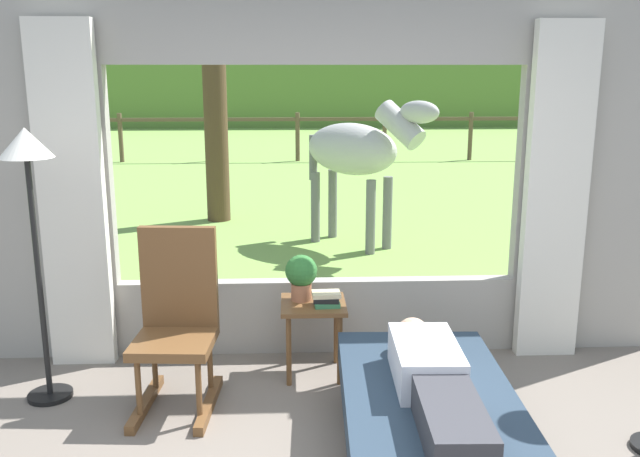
# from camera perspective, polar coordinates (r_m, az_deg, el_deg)

# --- Properties ---
(back_wall_with_window) EXTENTS (5.20, 0.12, 2.55)m
(back_wall_with_window) POSITION_cam_1_polar(r_m,az_deg,el_deg) (4.84, -0.25, 3.55)
(back_wall_with_window) COLOR #9E998E
(back_wall_with_window) RESTS_ON ground_plane
(curtain_panel_left) EXTENTS (0.44, 0.10, 2.40)m
(curtain_panel_left) POSITION_cam_1_polar(r_m,az_deg,el_deg) (4.94, -20.19, 2.34)
(curtain_panel_left) COLOR silver
(curtain_panel_left) RESTS_ON ground_plane
(curtain_panel_right) EXTENTS (0.44, 0.10, 2.40)m
(curtain_panel_right) POSITION_cam_1_polar(r_m,az_deg,el_deg) (5.07, 19.29, 2.68)
(curtain_panel_right) COLOR silver
(curtain_panel_right) RESTS_ON ground_plane
(outdoor_pasture_lawn) EXTENTS (36.00, 21.68, 0.02)m
(outdoor_pasture_lawn) POSITION_cam_1_polar(r_m,az_deg,el_deg) (15.80, -1.90, 5.78)
(outdoor_pasture_lawn) COLOR #759E47
(outdoor_pasture_lawn) RESTS_ON ground_plane
(distant_hill_ridge) EXTENTS (36.00, 2.00, 2.40)m
(distant_hill_ridge) POSITION_cam_1_polar(r_m,az_deg,el_deg) (25.52, -2.23, 11.31)
(distant_hill_ridge) COLOR #5A7D36
(distant_hill_ridge) RESTS_ON ground_plane
(recliner_sofa) EXTENTS (0.96, 1.73, 0.42)m
(recliner_sofa) POSITION_cam_1_polar(r_m,az_deg,el_deg) (3.76, 9.19, -16.32)
(recliner_sofa) COLOR black
(recliner_sofa) RESTS_ON ground_plane
(reclining_person) EXTENTS (0.36, 1.43, 0.22)m
(reclining_person) POSITION_cam_1_polar(r_m,az_deg,el_deg) (3.58, 9.54, -12.48)
(reclining_person) COLOR silver
(reclining_person) RESTS_ON recliner_sofa
(rocking_chair) EXTENTS (0.51, 0.71, 1.12)m
(rocking_chair) POSITION_cam_1_polar(r_m,az_deg,el_deg) (4.33, -11.99, -7.60)
(rocking_chair) COLOR brown
(rocking_chair) RESTS_ON ground_plane
(side_table) EXTENTS (0.44, 0.44, 0.52)m
(side_table) POSITION_cam_1_polar(r_m,az_deg,el_deg) (4.65, -0.57, -7.37)
(side_table) COLOR brown
(side_table) RESTS_ON ground_plane
(potted_plant) EXTENTS (0.22, 0.22, 0.32)m
(potted_plant) POSITION_cam_1_polar(r_m,az_deg,el_deg) (4.62, -1.60, -3.91)
(potted_plant) COLOR #9E6042
(potted_plant) RESTS_ON side_table
(book_stack) EXTENTS (0.20, 0.16, 0.09)m
(book_stack) POSITION_cam_1_polar(r_m,az_deg,el_deg) (4.55, 0.54, -5.96)
(book_stack) COLOR #337247
(book_stack) RESTS_ON side_table
(floor_lamp_left) EXTENTS (0.32, 0.32, 1.74)m
(floor_lamp_left) POSITION_cam_1_polar(r_m,az_deg,el_deg) (4.42, -23.34, 3.51)
(floor_lamp_left) COLOR black
(floor_lamp_left) RESTS_ON ground_plane
(horse) EXTENTS (1.54, 1.52, 1.73)m
(horse) POSITION_cam_1_polar(r_m,az_deg,el_deg) (7.84, 3.14, 6.57)
(horse) COLOR #B2B2AD
(horse) RESTS_ON outdoor_pasture_lawn
(pasture_tree) EXTENTS (1.34, 1.30, 3.43)m
(pasture_tree) POSITION_cam_1_polar(r_m,az_deg,el_deg) (9.34, -8.90, 11.15)
(pasture_tree) COLOR #4C3823
(pasture_tree) RESTS_ON outdoor_pasture_lawn
(pasture_fence_line) EXTENTS (16.10, 0.10, 1.10)m
(pasture_fence_line) POSITION_cam_1_polar(r_m,az_deg,el_deg) (15.55, -1.91, 8.38)
(pasture_fence_line) COLOR brown
(pasture_fence_line) RESTS_ON outdoor_pasture_lawn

